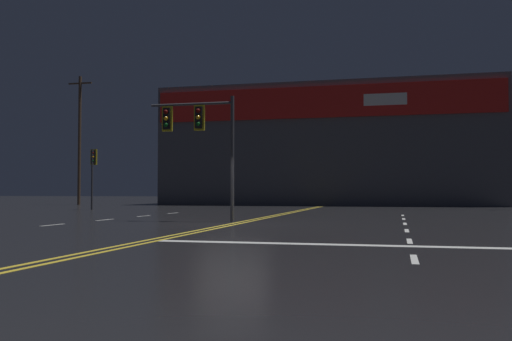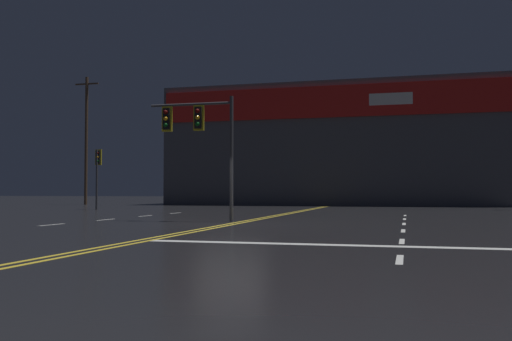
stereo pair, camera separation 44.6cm
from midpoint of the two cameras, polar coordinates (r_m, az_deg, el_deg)
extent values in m
plane|color=black|center=(19.89, -3.08, -5.41)|extent=(200.00, 200.00, 0.00)
cube|color=gold|center=(19.94, -3.49, -5.39)|extent=(0.12, 60.00, 0.01)
cube|color=gold|center=(19.85, -2.66, -5.40)|extent=(0.12, 60.00, 0.01)
cube|color=silver|center=(20.79, -20.26, -5.13)|extent=(0.12, 1.40, 0.01)
cube|color=silver|center=(23.85, -15.39, -4.77)|extent=(0.12, 1.40, 0.01)
cube|color=silver|center=(27.05, -11.65, -4.48)|extent=(0.12, 1.40, 0.01)
cube|color=silver|center=(30.34, -8.72, -4.23)|extent=(0.12, 1.40, 0.01)
cube|color=silver|center=(10.07, 14.32, -8.58)|extent=(0.12, 1.40, 0.01)
cube|color=silver|center=(13.65, 14.20, -6.86)|extent=(0.12, 1.40, 0.01)
cube|color=silver|center=(17.24, 14.12, -5.85)|extent=(0.12, 1.40, 0.01)
cube|color=silver|center=(20.83, 14.08, -5.19)|extent=(0.12, 1.40, 0.01)
cube|color=silver|center=(24.43, 14.04, -4.72)|extent=(0.12, 1.40, 0.01)
cube|color=silver|center=(28.02, 14.02, -4.37)|extent=(0.12, 1.40, 0.01)
cube|color=silver|center=(12.37, 14.23, -7.36)|extent=(11.23, 0.40, 0.01)
cylinder|color=#38383D|center=(21.60, -2.98, 1.19)|extent=(0.14, 0.14, 4.77)
cylinder|color=#38383D|center=(22.36, -7.06, 6.60)|extent=(3.31, 0.10, 0.10)
cube|color=black|center=(22.17, -6.26, 5.26)|extent=(0.28, 0.24, 0.84)
cube|color=gold|center=(22.17, -6.26, 5.26)|extent=(0.42, 0.08, 0.99)
sphere|color=#500705|center=(22.05, -6.40, 5.96)|extent=(0.17, 0.17, 0.17)
sphere|color=orange|center=(22.02, -6.40, 5.31)|extent=(0.17, 0.17, 0.17)
sphere|color=#084513|center=(21.99, -6.40, 4.66)|extent=(0.17, 0.17, 0.17)
cube|color=black|center=(22.65, -9.42, 5.12)|extent=(0.28, 0.24, 0.84)
cube|color=gold|center=(22.65, -9.42, 5.12)|extent=(0.42, 0.08, 0.99)
sphere|color=#500705|center=(22.54, -9.57, 5.80)|extent=(0.17, 0.17, 0.17)
sphere|color=orange|center=(22.51, -9.58, 5.17)|extent=(0.17, 0.17, 0.17)
sphere|color=#084513|center=(22.48, -9.58, 4.53)|extent=(0.17, 0.17, 0.17)
cylinder|color=#38383D|center=(37.07, -16.40, -0.87)|extent=(0.13, 0.13, 3.77)
cube|color=black|center=(37.28, -16.24, 1.30)|extent=(0.28, 0.24, 0.84)
cube|color=gold|center=(37.28, -16.24, 1.30)|extent=(0.42, 0.08, 0.99)
sphere|color=#500705|center=(37.16, -16.36, 1.70)|extent=(0.17, 0.17, 0.17)
sphere|color=orange|center=(37.15, -16.36, 1.32)|extent=(0.17, 0.17, 0.17)
sphere|color=#084513|center=(37.13, -16.37, 0.93)|extent=(0.17, 0.17, 0.17)
cube|color=#4C4C51|center=(49.46, 7.10, 2.28)|extent=(27.46, 10.00, 9.81)
cube|color=red|center=(44.80, 6.31, 6.84)|extent=(26.91, 0.20, 2.45)
cube|color=white|center=(44.39, 12.51, 6.96)|extent=(3.20, 0.16, 0.90)
cylinder|color=#4C3828|center=(51.46, -17.47, 2.90)|extent=(0.26, 0.26, 11.08)
cube|color=#4C3828|center=(52.12, -17.41, 8.32)|extent=(2.20, 0.12, 0.12)
camera|label=1|loc=(0.22, -90.55, 0.02)|focal=40.00mm
camera|label=2|loc=(0.22, 89.45, -0.02)|focal=40.00mm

